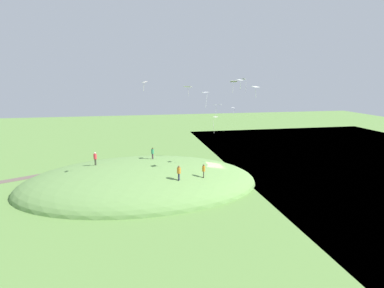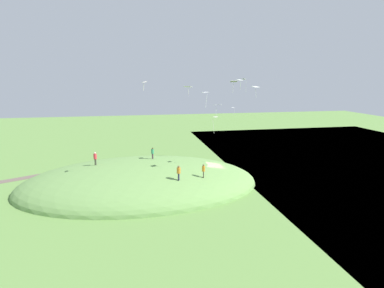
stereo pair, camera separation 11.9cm
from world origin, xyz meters
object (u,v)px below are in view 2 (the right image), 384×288
(kite_5, at_px, (244,81))
(kite_7, at_px, (205,93))
(person_watching_kites, at_px, (153,152))
(kite_9, at_px, (256,87))
(kite_0, at_px, (233,108))
(person_near_shore, at_px, (95,157))
(kite_6, at_px, (215,119))
(kite_4, at_px, (188,87))
(person_with_child, at_px, (179,171))
(kite_1, at_px, (234,82))
(kite_3, at_px, (240,80))
(person_walking_path, at_px, (203,169))
(kite_2, at_px, (145,83))
(kite_8, at_px, (217,105))

(kite_5, xyz_separation_m, kite_7, (6.11, 2.62, -1.54))
(person_watching_kites, bearing_deg, kite_9, 130.25)
(kite_0, distance_m, kite_7, 11.08)
(person_watching_kites, height_order, person_near_shore, person_near_shore)
(kite_6, bearing_deg, kite_4, -71.43)
(person_watching_kites, distance_m, kite_4, 10.43)
(person_near_shore, relative_size, kite_4, 1.23)
(person_with_child, distance_m, kite_4, 13.95)
(kite_0, distance_m, kite_1, 8.05)
(kite_0, xyz_separation_m, kite_9, (-1.19, 5.93, 3.41))
(kite_3, height_order, kite_5, kite_5)
(kite_3, relative_size, kite_7, 0.56)
(kite_5, relative_size, kite_9, 1.25)
(person_with_child, distance_m, kite_1, 14.83)
(person_near_shore, distance_m, kite_0, 22.43)
(person_with_child, bearing_deg, kite_6, -26.00)
(kite_0, relative_size, kite_7, 0.59)
(kite_3, bearing_deg, person_near_shore, -21.55)
(kite_0, xyz_separation_m, kite_5, (0.48, 5.84, 4.32))
(kite_6, distance_m, kite_7, 3.56)
(kite_9, bearing_deg, person_walking_path, 37.02)
(kite_1, bearing_deg, kite_4, -29.23)
(kite_0, distance_m, kite_3, 14.72)
(person_near_shore, distance_m, kite_4, 15.85)
(kite_5, distance_m, kite_6, 8.11)
(person_with_child, bearing_deg, person_near_shore, 85.98)
(kite_2, bearing_deg, person_near_shore, -39.79)
(kite_0, relative_size, kite_9, 0.75)
(kite_0, xyz_separation_m, kite_2, (14.33, 12.16, 4.18))
(person_watching_kites, height_order, kite_5, kite_5)
(person_watching_kites, height_order, person_with_child, person_watching_kites)
(kite_8, bearing_deg, kite_0, -132.34)
(kite_8, xyz_separation_m, kite_9, (-5.03, 1.72, 2.57))
(kite_7, height_order, kite_9, kite_9)
(kite_5, distance_m, kite_8, 5.10)
(kite_5, bearing_deg, kite_1, 21.36)
(kite_0, height_order, kite_9, kite_9)
(kite_9, bearing_deg, kite_2, 21.87)
(kite_3, xyz_separation_m, kite_7, (2.73, -5.04, -1.61))
(person_near_shore, distance_m, kite_9, 23.57)
(kite_3, bearing_deg, kite_8, -90.18)
(person_near_shore, height_order, kite_2, kite_2)
(kite_5, distance_m, kite_9, 1.91)
(person_near_shore, height_order, kite_3, kite_3)
(kite_1, distance_m, kite_3, 7.17)
(kite_0, relative_size, kite_6, 0.56)
(kite_4, bearing_deg, kite_8, 168.04)
(kite_2, relative_size, kite_4, 0.75)
(person_with_child, distance_m, kite_2, 10.61)
(kite_7, bearing_deg, person_near_shore, -6.49)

